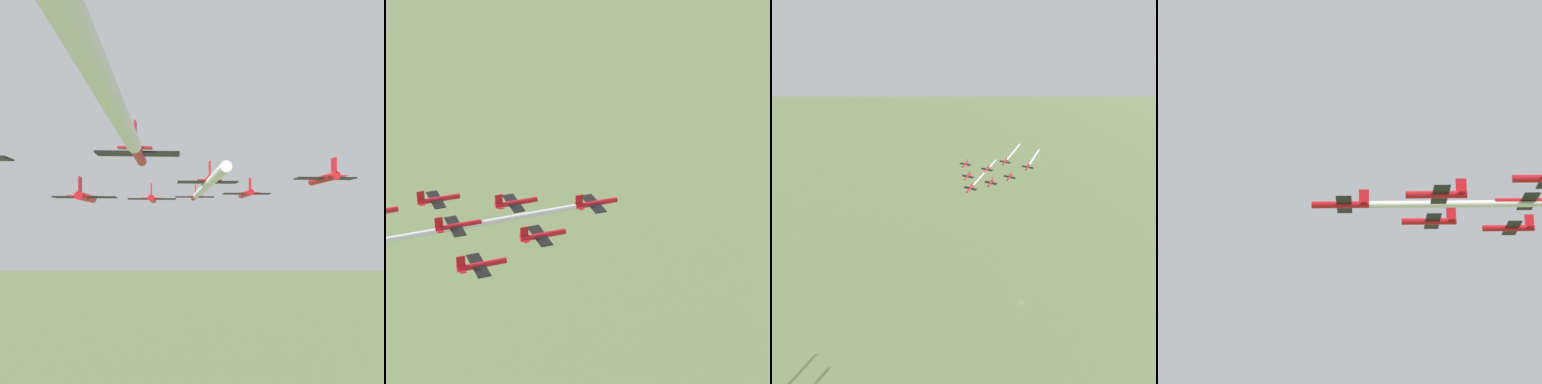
% 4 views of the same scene
% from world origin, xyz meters
% --- Properties ---
extents(jet_0, '(8.97, 8.78, 3.12)m').
position_xyz_m(jet_0, '(-20.28, 53.01, 141.60)').
color(jet_0, red).
extents(jet_1, '(8.97, 8.78, 3.12)m').
position_xyz_m(jet_1, '(-11.57, 38.21, 140.31)').
color(jet_1, red).
extents(jet_2, '(8.97, 8.78, 3.12)m').
position_xyz_m(jet_2, '(-3.11, 53.43, 141.33)').
color(jet_2, red).
extents(jet_4, '(8.97, 8.78, 3.12)m').
position_xyz_m(jet_4, '(5.59, 38.63, 141.95)').
color(jet_4, red).
extents(jet_5, '(8.97, 8.78, 3.12)m').
position_xyz_m(jet_5, '(14.05, 53.85, 142.61)').
color(jet_5, red).
extents(smoke_trail_0, '(39.23, 22.49, 1.14)m').
position_xyz_m(smoke_trail_0, '(2.79, 40.19, 141.56)').
color(smoke_trail_0, white).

